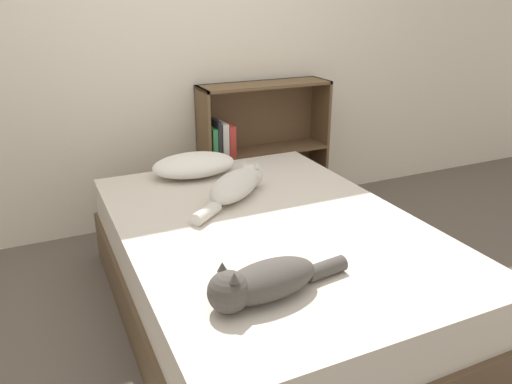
% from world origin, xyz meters
% --- Properties ---
extents(ground_plane, '(8.00, 8.00, 0.00)m').
position_xyz_m(ground_plane, '(0.00, 0.00, 0.00)').
color(ground_plane, brown).
extents(wall_back, '(8.00, 0.06, 2.50)m').
position_xyz_m(wall_back, '(0.00, 1.33, 1.25)').
color(wall_back, silver).
rests_on(wall_back, ground_plane).
extents(bed, '(1.36, 1.92, 0.50)m').
position_xyz_m(bed, '(0.00, 0.00, 0.25)').
color(bed, brown).
rests_on(bed, ground_plane).
extents(pillow, '(0.49, 0.33, 0.12)m').
position_xyz_m(pillow, '(-0.11, 0.77, 0.56)').
color(pillow, white).
rests_on(pillow, bed).
extents(cat_light, '(0.53, 0.46, 0.16)m').
position_xyz_m(cat_light, '(-0.02, 0.34, 0.57)').
color(cat_light, beige).
rests_on(cat_light, bed).
extents(cat_dark, '(0.57, 0.22, 0.17)m').
position_xyz_m(cat_dark, '(-0.30, -0.55, 0.57)').
color(cat_dark, '#47423D').
rests_on(cat_dark, bed).
extents(bookshelf, '(0.91, 0.26, 0.93)m').
position_xyz_m(bookshelf, '(0.50, 1.20, 0.48)').
color(bookshelf, brown).
rests_on(bookshelf, ground_plane).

